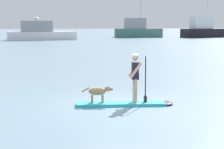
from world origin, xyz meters
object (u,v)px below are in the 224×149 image
object	(u,v)px
dog	(99,92)
moored_boat_far_starboard	(203,30)
moored_boat_port	(137,30)
paddleboard	(127,104)
moored_boat_center	(40,33)
person_paddler	(136,74)

from	to	relation	value
dog	moored_boat_far_starboard	world-z (taller)	moored_boat_far_starboard
moored_boat_port	moored_boat_far_starboard	distance (m)	13.15
paddleboard	moored_boat_center	distance (m)	52.69
paddleboard	moored_boat_port	bearing A→B (deg)	69.15
dog	moored_boat_port	xyz separation A→B (m)	(23.61, 59.34, 1.00)
dog	moored_boat_center	distance (m)	52.53
moored_boat_center	moored_boat_far_starboard	xyz separation A→B (m)	(32.44, 2.96, 0.38)
moored_boat_center	person_paddler	bearing A→B (deg)	-92.73
moored_boat_far_starboard	dog	bearing A→B (deg)	-123.13
moored_boat_center	moored_boat_far_starboard	bearing A→B (deg)	5.22
moored_boat_port	moored_boat_far_starboard	world-z (taller)	moored_boat_far_starboard
moored_boat_port	dog	bearing A→B (deg)	-111.69
moored_boat_port	moored_boat_far_starboard	bearing A→B (deg)	-17.61
paddleboard	dog	world-z (taller)	dog
person_paddler	moored_boat_port	size ratio (longest dim) A/B	0.16
dog	moored_boat_port	size ratio (longest dim) A/B	0.10
dog	moored_boat_port	bearing A→B (deg)	68.31
paddleboard	person_paddler	size ratio (longest dim) A/B	2.04
moored_boat_center	moored_boat_port	distance (m)	21.09
paddleboard	person_paddler	distance (m)	1.01
dog	person_paddler	bearing A→B (deg)	-12.46
moored_boat_center	paddleboard	bearing A→B (deg)	-93.01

